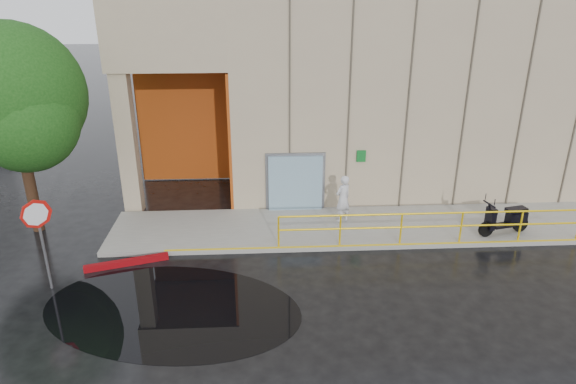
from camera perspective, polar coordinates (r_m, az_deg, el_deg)
The scene contains 11 objects.
ground at distance 13.41m, azimuth 1.67°, elevation -12.97°, with size 120.00×120.00×0.00m, color black.
sidewalk at distance 17.91m, azimuth 13.36°, elevation -3.64°, with size 20.00×3.00×0.15m, color gray.
building at distance 22.97m, azimuth 12.59°, elevation 13.03°, with size 20.00×10.17×8.00m.
guardrail at distance 16.57m, azimuth 15.63°, elevation -3.77°, with size 9.56×0.06×1.03m.
person at distance 17.33m, azimuth 6.13°, elevation -0.75°, with size 0.60×0.40×1.65m, color silver.
scooter at distance 17.80m, azimuth 23.14°, elevation -1.97°, with size 1.84×0.95×1.40m.
stop_sign at distance 14.75m, azimuth -25.97°, elevation -3.34°, with size 0.64×0.54×2.64m.
red_curb at distance 15.95m, azimuth -17.47°, elevation -7.48°, with size 2.40×0.18×0.18m, color maroon.
puddle at distance 13.76m, azimuth -12.79°, elevation -12.57°, with size 6.69×4.12×0.01m, color black.
car_c at distance 28.94m, azimuth -29.04°, elevation 5.32°, with size 1.73×4.26×1.24m, color #B7BBC0.
tree_near at distance 17.73m, azimuth -28.05°, elevation 8.84°, with size 4.40×4.40×6.76m.
Camera 1 is at (-0.97, -10.88, 7.78)m, focal length 32.00 mm.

